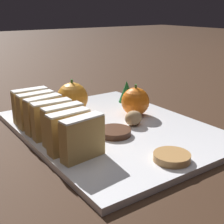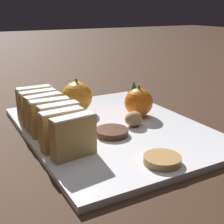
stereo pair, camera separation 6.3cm
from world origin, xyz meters
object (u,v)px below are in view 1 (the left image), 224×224
orange_near (72,98)px  walnut (133,118)px  orange_far (135,102)px  chocolate_cookie (114,132)px

orange_near → walnut: 0.16m
orange_near → walnut: (0.06, -0.14, -0.02)m
orange_far → orange_near: bearing=139.0°
orange_near → chocolate_cookie: bearing=-89.1°
orange_far → chocolate_cookie: 0.13m
walnut → chocolate_cookie: 0.07m
orange_near → chocolate_cookie: 0.16m
orange_near → orange_far: bearing=-41.0°
orange_near → walnut: bearing=-65.5°
walnut → chocolate_cookie: (-0.06, -0.02, -0.01)m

